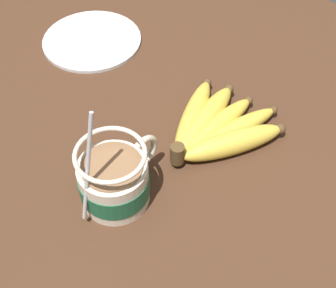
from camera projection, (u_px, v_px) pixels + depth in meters
table at (149, 153)px, 69.28cm from camera, size 102.06×102.06×3.59cm
coffee_mug at (115, 180)px, 59.26cm from camera, size 13.58×9.11×17.37cm
banana_bunch at (215, 128)px, 67.95cm from camera, size 18.90×17.21×4.00cm
small_plate at (92, 40)px, 83.54cm from camera, size 17.52×17.52×0.60cm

